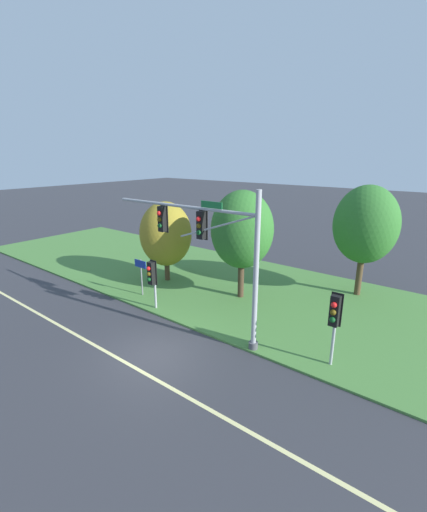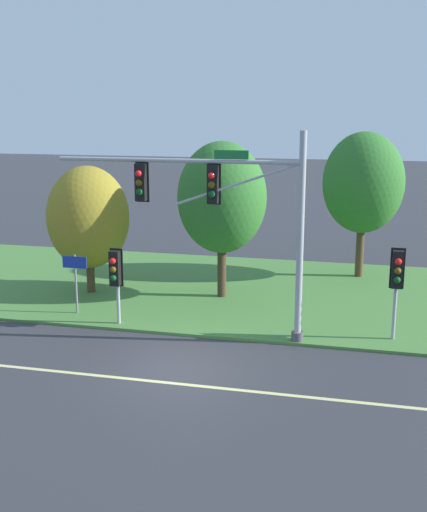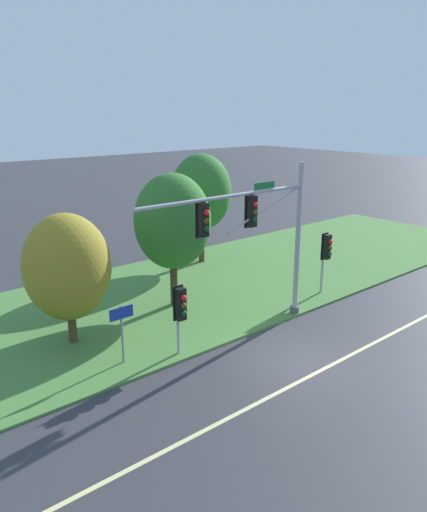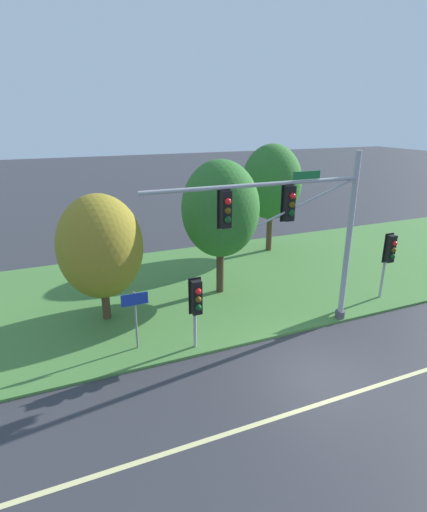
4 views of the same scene
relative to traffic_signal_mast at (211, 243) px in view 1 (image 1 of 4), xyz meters
The scene contains 10 objects.
ground_plane 5.29m from the traffic_signal_mast, 107.67° to the right, with size 160.00×160.00×0.00m, color #333338.
lane_stripe 6.00m from the traffic_signal_mast, 102.50° to the right, with size 36.00×0.16×0.01m, color beige.
grass_verge 7.09m from the traffic_signal_mast, 99.04° to the left, with size 48.00×11.50×0.10m, color #477A38.
traffic_signal_mast is the anchor object (origin of this frame).
pedestrian_signal_near_kerb 4.67m from the traffic_signal_mast, behind, with size 0.46×0.55×2.72m.
pedestrian_signal_further_along 5.80m from the traffic_signal_mast, ahead, with size 0.46×0.55×3.07m.
route_sign_post 6.66m from the traffic_signal_mast, behind, with size 0.94×0.08×2.20m.
tree_nearest_road 7.69m from the traffic_signal_mast, 150.51° to the left, with size 3.32×3.32×5.18m.
tree_left_of_mast 4.54m from the traffic_signal_mast, 105.51° to the left, with size 3.50×3.50×6.19m.
tree_behind_signpost 9.80m from the traffic_signal_mast, 65.27° to the left, with size 3.54×3.54×6.43m.
Camera 1 is at (9.78, -8.54, 8.12)m, focal length 24.00 mm.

